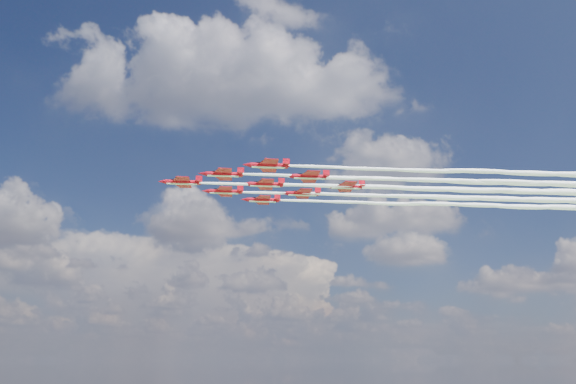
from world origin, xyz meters
name	(u,v)px	position (x,y,z in m)	size (l,w,h in m)	color
jet_lead	(396,188)	(25.35, 2.92, 76.56)	(112.95, 19.70, 2.62)	red
jet_row2_port	(445,180)	(36.31, -2.69, 76.56)	(112.95, 19.70, 2.62)	red
jet_row2_starb	(426,197)	(34.46, 11.22, 76.56)	(112.95, 19.70, 2.62)	red
jet_row3_port	(499,172)	(47.28, -8.31, 76.56)	(112.95, 19.70, 2.62)	red
jet_row3_centre	(474,190)	(45.43, 5.60, 76.56)	(112.95, 19.70, 2.62)	red
jet_row3_starb	(454,205)	(43.57, 19.51, 76.56)	(112.95, 19.70, 2.62)	red
jet_row4_port	(526,183)	(56.40, -0.02, 76.56)	(112.95, 19.70, 2.62)	red
jet_row4_starb	(500,199)	(54.54, 13.90, 76.56)	(112.95, 19.70, 2.62)	red
jet_tail	(550,192)	(65.51, 8.28, 76.56)	(112.95, 19.70, 2.62)	red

